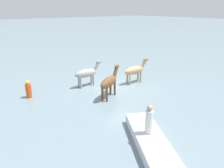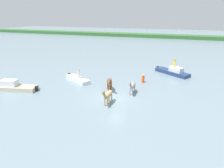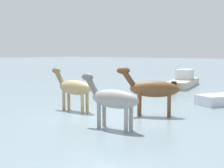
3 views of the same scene
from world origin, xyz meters
TOP-DOWN VIEW (x-y plane):
  - ground_plane at (0.00, 0.00)m, footprint 204.85×204.85m
  - distant_shoreline at (0.00, 57.45)m, footprint 184.37×6.00m
  - horse_chestnut_trailing at (-0.99, 1.55)m, footprint 1.44×2.33m
  - horse_pinto_flank at (0.02, -1.62)m, footprint 0.58×2.30m
  - horse_dun_straggler at (1.64, 1.59)m, footprint 0.54×2.26m
  - boat_launch_far at (-6.15, 3.32)m, footprint 4.21×3.04m
  - boat_tender_starboard at (5.51, 10.61)m, footprint 5.12×4.08m
  - boat_skiff_near at (-11.50, -1.88)m, footprint 5.34×2.46m
  - person_helmsman_aft at (-5.88, 3.19)m, footprint 0.32×0.32m
  - person_watcher_seated at (5.61, 10.56)m, footprint 0.32×0.32m
  - buoy_channel_marker at (2.08, 5.63)m, footprint 0.36×0.36m

SIDE VIEW (x-z plane):
  - ground_plane at x=0.00m, z-range 0.00..0.00m
  - distant_shoreline at x=0.00m, z-range -1.20..1.20m
  - boat_launch_far at x=-6.15m, z-range -0.20..0.53m
  - boat_skiff_near at x=-11.50m, z-range -0.36..1.00m
  - boat_tender_starboard at x=5.51m, z-range -0.36..1.00m
  - buoy_channel_marker at x=2.08m, z-range -0.06..1.08m
  - horse_dun_straggler at x=1.64m, z-range 0.09..1.85m
  - horse_pinto_flank at x=0.02m, z-range 0.09..1.88m
  - horse_chestnut_trailing at x=-0.99m, z-range 0.10..1.99m
  - person_helmsman_aft at x=-5.88m, z-range 0.53..1.72m
  - person_watcher_seated at x=5.61m, z-range 1.16..2.35m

